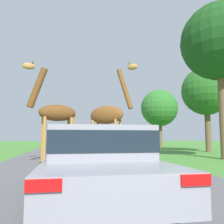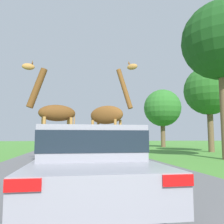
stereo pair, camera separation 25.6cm
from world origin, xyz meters
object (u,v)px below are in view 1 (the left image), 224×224
Objects in this scene: car_lead_maroon at (97,160)px; car_queue_right at (69,142)px; giraffe_companion at (54,112)px; tree_left_edge at (159,108)px; tree_right_cluster at (206,91)px; tree_centre_back at (220,43)px; giraffe_near_road at (108,115)px; car_queue_left at (95,143)px.

car_lead_maroon reaches higher than car_queue_right.
tree_left_edge is (11.96, 16.79, 2.48)m from giraffe_companion.
tree_left_edge is 1.00× the size of tree_right_cluster.
tree_left_edge is (11.07, -0.16, 4.15)m from car_queue_right.
car_lead_maroon is at bearing -114.81° from tree_left_edge.
tree_centre_back is at bearing -98.85° from giraffe_companion.
giraffe_near_road is 0.70× the size of tree_left_edge.
tree_centre_back is (7.91, 7.01, 5.85)m from car_lead_maroon.
car_queue_left is (1.98, -8.71, 0.03)m from car_queue_right.
giraffe_companion is 0.65× the size of tree_left_edge.
giraffe_near_road is 16.25m from car_queue_right.
giraffe_companion is 10.08m from tree_centre_back.
car_queue_left is at bearing 129.07° from tree_centre_back.
tree_left_edge is at bearing -0.80° from car_queue_right.
giraffe_companion is 0.98× the size of car_queue_right.
tree_right_cluster is (0.17, -10.03, 0.25)m from tree_left_edge.
giraffe_companion is at bearing -33.34° from giraffe_near_road.
tree_left_edge is (10.75, 23.26, 4.09)m from car_lead_maroon.
tree_left_edge is 0.81× the size of tree_centre_back.
giraffe_near_road is 7.53m from car_queue_left.
car_queue_left is (2.87, 8.23, -1.63)m from giraffe_companion.
car_queue_right is 8.93m from car_queue_left.
giraffe_near_road is at bearing -148.06° from tree_right_cluster.
tree_centre_back reaches higher than car_queue_left.
car_queue_right is (0.89, 16.94, -1.67)m from giraffe_companion.
car_lead_maroon is 0.63× the size of tree_left_edge.
giraffe_companion is at bearing 100.61° from car_lead_maroon.
giraffe_companion is 8.87m from car_queue_left.
car_queue_right is at bearing -15.24° from giraffe_companion.
giraffe_companion is 0.53× the size of tree_centre_back.
tree_centre_back reaches higher than giraffe_companion.
car_lead_maroon is at bearing -138.46° from tree_centre_back.
tree_left_edge is at bearing -47.69° from giraffe_companion.
car_queue_right is at bearing 102.80° from car_queue_left.
car_lead_maroon reaches higher than car_queue_left.
car_queue_right is (-1.81, 16.06, -1.68)m from giraffe_near_road.
giraffe_companion is 20.76m from tree_left_edge.
tree_centre_back reaches higher than tree_right_cluster.
tree_right_cluster is (10.92, 13.23, 4.34)m from car_lead_maroon.
car_lead_maroon is 12.08m from tree_centre_back.
giraffe_near_road is 1.12× the size of car_lead_maroon.
tree_right_cluster reaches higher than car_queue_left.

